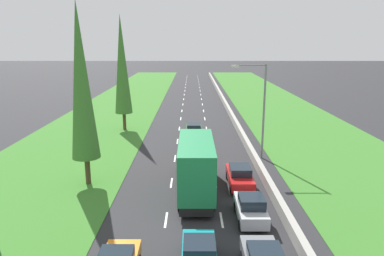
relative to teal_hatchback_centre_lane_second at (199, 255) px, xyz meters
name	(u,v)px	position (x,y,z in m)	size (l,w,h in m)	color
ground_plane	(193,108)	(-0.24, 44.04, -0.84)	(300.00, 300.00, 0.00)	#28282B
grass_verge_left	(119,107)	(-12.89, 44.04, -0.82)	(14.00, 140.00, 0.04)	#387528
grass_verge_right	(277,107)	(14.11, 44.04, -0.82)	(14.00, 140.00, 0.04)	#387528
median_barrier	(226,105)	(5.46, 44.04, -0.41)	(0.44, 120.00, 0.85)	#9E9B93
lane_markings	(193,108)	(-0.24, 44.04, -0.83)	(3.64, 116.00, 0.01)	white
teal_hatchback_centre_lane_second	(199,255)	(0.00, 0.00, 0.00)	(1.74, 3.90, 1.72)	teal
green_box_truck_centre_lane	(196,164)	(-0.06, 9.30, 1.35)	(2.46, 9.40, 4.18)	black
silver_hatchback_right_lane	(251,208)	(3.31, 4.97, 0.00)	(1.74, 3.90, 1.72)	silver
grey_hatchback_centre_lane	(196,147)	(0.01, 18.03, 0.00)	(1.74, 3.90, 1.72)	slate
green_sedan_centre_lane	(194,130)	(-0.14, 24.86, -0.02)	(1.82, 4.50, 1.64)	#237A33
red_sedan_right_lane	(240,176)	(3.35, 10.48, -0.02)	(1.82, 4.50, 1.64)	red
poplar_tree_second	(81,82)	(-8.52, 10.87, 7.18)	(2.15, 2.15, 13.93)	#4C3823
poplar_tree_third	(122,65)	(-8.92, 28.49, 7.29)	(2.15, 2.15, 14.16)	#4C3823
street_light_mast	(261,104)	(6.04, 17.27, 4.40)	(3.20, 0.28, 9.00)	gray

